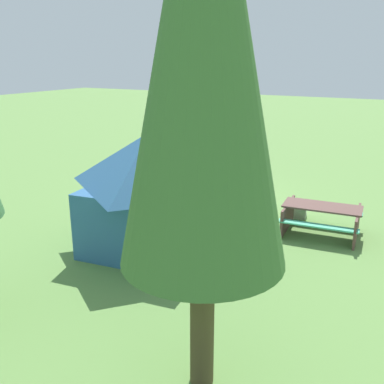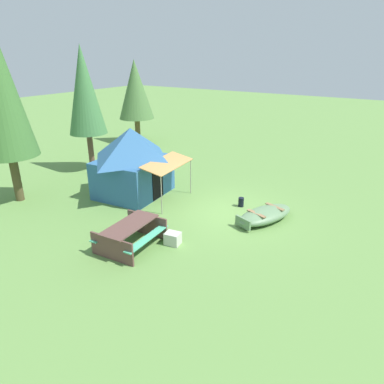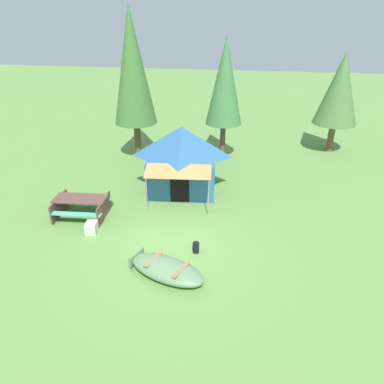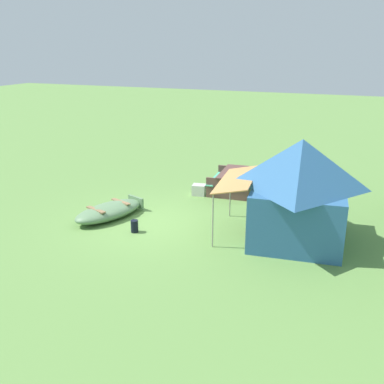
% 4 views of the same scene
% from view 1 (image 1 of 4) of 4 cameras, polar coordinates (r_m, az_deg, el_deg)
% --- Properties ---
extents(ground_plane, '(80.00, 80.00, 0.00)m').
position_cam_1_polar(ground_plane, '(14.42, 2.44, -0.92)').
color(ground_plane, '#638E45').
extents(beached_rowboat, '(2.64, 1.82, 0.46)m').
position_cam_1_polar(beached_rowboat, '(15.72, 4.24, 1.48)').
color(beached_rowboat, '#60835B').
rests_on(beached_rowboat, ground_plane).
extents(canvas_cabin_tent, '(3.27, 3.76, 2.83)m').
position_cam_1_polar(canvas_cabin_tent, '(10.28, -5.27, 0.17)').
color(canvas_cabin_tent, '#2F6194').
rests_on(canvas_cabin_tent, ground_plane).
extents(picnic_table, '(2.06, 1.68, 0.77)m').
position_cam_1_polar(picnic_table, '(11.94, 16.32, -2.99)').
color(picnic_table, brown).
rests_on(picnic_table, ground_plane).
extents(cooler_box, '(0.45, 0.52, 0.39)m').
position_cam_1_polar(cooler_box, '(13.14, 13.66, -2.32)').
color(cooler_box, beige).
rests_on(cooler_box, ground_plane).
extents(fuel_can, '(0.29, 0.29, 0.36)m').
position_cam_1_polar(fuel_can, '(14.92, -0.12, 0.44)').
color(fuel_can, black).
rests_on(fuel_can, ground_plane).
extents(pine_tree_far_center, '(2.14, 2.14, 7.37)m').
position_cam_1_polar(pine_tree_far_center, '(5.29, 1.59, 18.72)').
color(pine_tree_far_center, '#4E4428').
rests_on(pine_tree_far_center, ground_plane).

